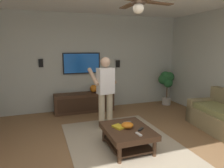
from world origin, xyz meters
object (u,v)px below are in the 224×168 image
object	(u,v)px
wall_speaker_left	(118,64)
ceiling_fan	(140,3)
wall_speaker_right	(41,63)
book	(119,127)
bowl	(127,125)
potted_plant_tall	(166,81)
media_console	(84,102)
tv	(82,63)
remote_white	(139,134)
remote_black	(141,129)
person_standing	(105,89)
coffee_table	(127,133)
remote_grey	(127,122)
vase_round	(94,88)

from	to	relation	value
wall_speaker_left	ceiling_fan	size ratio (longest dim) A/B	0.19
wall_speaker_right	book	bearing A→B (deg)	-154.50
bowl	ceiling_fan	distance (m)	2.07
potted_plant_tall	media_console	bearing A→B (deg)	86.54
tv	wall_speaker_left	xyz separation A→B (m)	(0.01, -1.14, -0.05)
media_console	tv	world-z (taller)	tv
wall_speaker_right	media_console	bearing A→B (deg)	-102.70
remote_white	remote_black	size ratio (longest dim) A/B	1.00
person_standing	remote_white	world-z (taller)	person_standing
coffee_table	wall_speaker_right	size ratio (longest dim) A/B	4.55
potted_plant_tall	wall_speaker_right	bearing A→B (deg)	83.75
person_standing	media_console	bearing A→B (deg)	-1.10
media_console	wall_speaker_right	xyz separation A→B (m)	(0.25, 1.13, 1.15)
wall_speaker_right	ceiling_fan	world-z (taller)	ceiling_fan
person_standing	remote_black	size ratio (longest dim) A/B	10.93
remote_grey	wall_speaker_left	bearing A→B (deg)	70.80
wall_speaker_left	remote_black	bearing A→B (deg)	166.93
remote_white	ceiling_fan	bearing A→B (deg)	130.92
person_standing	coffee_table	bearing A→B (deg)	174.81
wall_speaker_left	person_standing	bearing A→B (deg)	150.20
wall_speaker_left	coffee_table	bearing A→B (deg)	162.48
bowl	person_standing	bearing A→B (deg)	4.54
bowl	remote_black	xyz separation A→B (m)	(-0.17, -0.18, -0.04)
wall_speaker_left	remote_white	bearing A→B (deg)	165.34
vase_round	wall_speaker_right	world-z (taller)	wall_speaker_right
remote_black	coffee_table	bearing A→B (deg)	-78.77
coffee_table	wall_speaker_right	xyz separation A→B (m)	(2.71, 1.41, 1.13)
book	tv	bearing A→B (deg)	-16.42
coffee_table	wall_speaker_left	xyz separation A→B (m)	(2.71, -0.86, 1.05)
coffee_table	person_standing	size ratio (longest dim) A/B	0.61
remote_white	remote_black	bearing A→B (deg)	-44.43
book	ceiling_fan	distance (m)	2.12
remote_grey	wall_speaker_left	xyz separation A→B (m)	(2.47, -0.75, 0.93)
media_console	remote_grey	distance (m)	2.26
tv	potted_plant_tall	bearing A→B (deg)	81.41
remote_white	wall_speaker_right	bearing A→B (deg)	18.08
potted_plant_tall	vase_round	xyz separation A→B (m)	(0.20, 2.37, -0.11)
tv	wall_speaker_left	size ratio (longest dim) A/B	4.93
coffee_table	remote_black	world-z (taller)	remote_black
coffee_table	book	world-z (taller)	book
coffee_table	media_console	distance (m)	2.47
tv	media_console	bearing A→B (deg)	0.00
person_standing	potted_plant_tall	bearing A→B (deg)	-73.04
bowl	wall_speaker_left	bearing A→B (deg)	-17.51
coffee_table	tv	xyz separation A→B (m)	(2.70, 0.28, 1.10)
remote_white	person_standing	bearing A→B (deg)	-2.02
book	wall_speaker_left	distance (m)	2.98
potted_plant_tall	remote_grey	world-z (taller)	potted_plant_tall
potted_plant_tall	wall_speaker_left	distance (m)	1.68
media_console	wall_speaker_left	size ratio (longest dim) A/B	7.73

